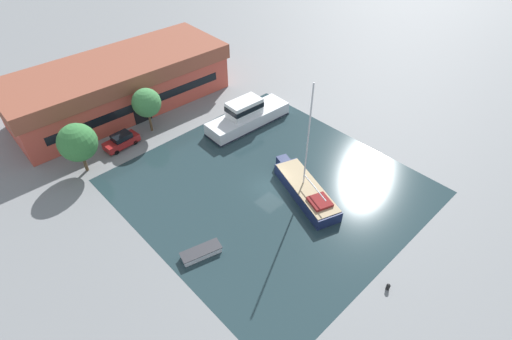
{
  "coord_description": "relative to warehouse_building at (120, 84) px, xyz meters",
  "views": [
    {
      "loc": [
        -23.11,
        -22.12,
        29.86
      ],
      "look_at": [
        0.0,
        2.19,
        1.0
      ],
      "focal_mm": 28.0,
      "sensor_mm": 36.0,
      "label": 1
    }
  ],
  "objects": [
    {
      "name": "motor_cruiser",
      "position": [
        9.24,
        -15.55,
        -1.97
      ],
      "size": [
        11.89,
        4.03,
        3.78
      ],
      "rotation": [
        0.0,
        0.0,
        1.53
      ],
      "color": "white",
      "rests_on": "water_canal"
    },
    {
      "name": "parked_car",
      "position": [
        -5.06,
        -8.45,
        -2.47
      ],
      "size": [
        4.41,
        2.11,
        1.72
      ],
      "rotation": [
        0.0,
        0.0,
        1.64
      ],
      "color": "maroon",
      "rests_on": "ground"
    },
    {
      "name": "ground_plane",
      "position": [
        2.96,
        -26.05,
        -3.34
      ],
      "size": [
        440.0,
        440.0,
        0.0
      ],
      "primitive_type": "plane",
      "color": "gray"
    },
    {
      "name": "quay_tree_by_water",
      "position": [
        -10.28,
        -9.7,
        0.61
      ],
      "size": [
        4.24,
        4.24,
        6.08
      ],
      "color": "brown",
      "rests_on": "ground"
    },
    {
      "name": "small_dinghy",
      "position": [
        -8.12,
        -28.22,
        -3.0
      ],
      "size": [
        3.98,
        2.27,
        0.65
      ],
      "rotation": [
        0.0,
        0.0,
        4.46
      ],
      "color": "silver",
      "rests_on": "water_canal"
    },
    {
      "name": "warehouse_building",
      "position": [
        0.0,
        0.0,
        0.0
      ],
      "size": [
        29.97,
        12.35,
        6.59
      ],
      "rotation": [
        0.0,
        0.0,
        -0.04
      ],
      "color": "#C64C3D",
      "rests_on": "ground"
    },
    {
      "name": "mooring_bollard",
      "position": [
        1.17,
        -42.01,
        -3.0
      ],
      "size": [
        0.36,
        0.36,
        0.65
      ],
      "color": "black",
      "rests_on": "ground"
    },
    {
      "name": "sailboat_moored",
      "position": [
        4.76,
        -29.57,
        -2.58
      ],
      "size": [
        5.78,
        10.72,
        13.07
      ],
      "rotation": [
        0.0,
        0.0,
        -0.34
      ],
      "color": "#19234C",
      "rests_on": "water_canal"
    },
    {
      "name": "quay_tree_near_building",
      "position": [
        -0.57,
        -7.97,
        0.78
      ],
      "size": [
        3.59,
        3.59,
        5.93
      ],
      "color": "brown",
      "rests_on": "ground"
    },
    {
      "name": "water_canal",
      "position": [
        2.96,
        -26.05,
        -3.33
      ],
      "size": [
        27.93,
        29.24,
        0.01
      ],
      "primitive_type": "cube",
      "color": "#23383D",
      "rests_on": "ground"
    }
  ]
}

